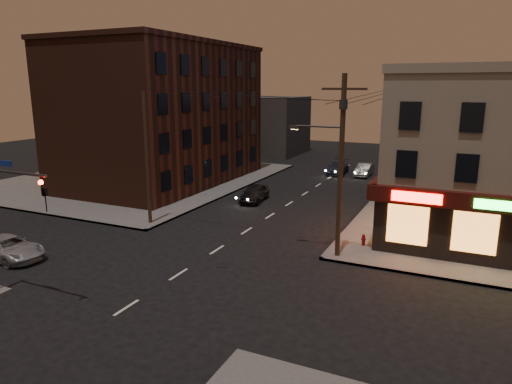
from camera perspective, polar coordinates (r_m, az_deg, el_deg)
The scene contains 14 objects.
ground at distance 24.27m, azimuth -9.67°, elevation -10.13°, with size 120.00×120.00×0.00m, color black.
sidewalk_nw at distance 49.29m, azimuth -14.47°, elevation 1.68°, with size 24.00×28.00×0.15m, color #514F4C.
brick_apartment at distance 46.31m, azimuth -11.54°, elevation 9.34°, with size 12.00×20.00×13.00m, color #401F14.
bg_building_ne_a at distance 56.55m, azimuth 26.06°, elevation 5.71°, with size 10.00×12.00×7.00m, color #3F3D3A.
bg_building_nw at distance 65.79m, azimuth 1.70°, elevation 8.33°, with size 9.00×10.00×8.00m, color #3F3D3A.
bg_building_ne_b at distance 70.53m, azimuth 24.29°, elevation 6.69°, with size 8.00×8.00×6.00m, color #3F3D3A.
utility_pole_main at distance 25.10m, azimuth 10.35°, elevation 4.33°, with size 4.20×0.44×10.00m.
utility_pole_far at distance 50.82m, azimuth 18.08°, elevation 7.01°, with size 0.26×0.26×9.00m, color #382619.
utility_pole_west at distance 31.99m, azimuth -13.47°, elevation 4.04°, with size 0.24×0.24×9.00m, color #382619.
suv_cross at distance 29.28m, azimuth -28.57°, elevation -6.16°, with size 2.11×4.58×1.27m, color #989CA0.
sedan_near at distance 38.35m, azimuth -0.19°, elevation -0.14°, with size 1.66×4.13×1.41m, color black.
sedan_mid at distance 50.61m, azimuth 13.37°, elevation 2.71°, with size 1.40×4.03×1.33m, color #65635E.
sedan_far at distance 51.36m, azimuth 10.18°, elevation 3.04°, with size 1.93×4.76×1.38m, color #1C2538.
fire_hydrant at distance 28.23m, azimuth 13.29°, elevation -5.77°, with size 0.32×0.32×0.70m.
Camera 1 is at (12.91, -18.22, 9.51)m, focal length 32.00 mm.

